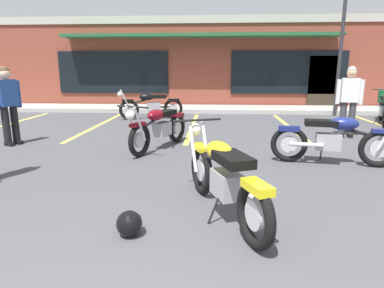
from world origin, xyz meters
name	(u,v)px	position (x,y,z in m)	size (l,w,h in m)	color
ground_plane	(173,180)	(0.00, 3.93, 0.00)	(80.00, 80.00, 0.00)	#47474C
sidewalk_kerb	(198,109)	(0.00, 12.20, 0.07)	(22.00, 1.80, 0.14)	#A8A59E
brick_storefront_building	(202,64)	(0.00, 15.73, 1.83)	(17.95, 6.10, 3.66)	brown
painted_stall_lines	(192,126)	(0.00, 8.60, 0.00)	(11.10, 4.80, 0.01)	#DBCC4C
motorcycle_foreground_classic	(223,176)	(0.71, 2.79, 0.46)	(1.08, 2.00, 0.98)	black
motorcycle_red_sportbike	(151,105)	(-1.45, 9.94, 0.46)	(2.05, 0.98, 0.98)	black
motorcycle_black_cruiser	(335,138)	(2.67, 4.93, 0.46)	(2.10, 0.75, 0.98)	black
motorcycle_silver_naked	(159,127)	(-0.51, 5.87, 0.46)	(1.11, 1.99, 0.98)	black
motorcycle_blue_standard	(384,106)	(5.70, 9.55, 0.53)	(1.06, 2.01, 0.98)	black
person_in_black_shirt	(349,97)	(3.81, 7.39, 0.95)	(0.61, 0.34, 1.68)	black
person_by_back_row	(8,101)	(-3.76, 6.04, 0.95)	(0.39, 0.58, 1.68)	black
helmet_on_pavement	(129,224)	(-0.23, 2.24, 0.13)	(0.26, 0.26, 0.26)	black
parking_lot_lamp_post	(346,9)	(4.83, 11.00, 3.50)	(0.24, 0.76, 5.48)	#2D2D33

